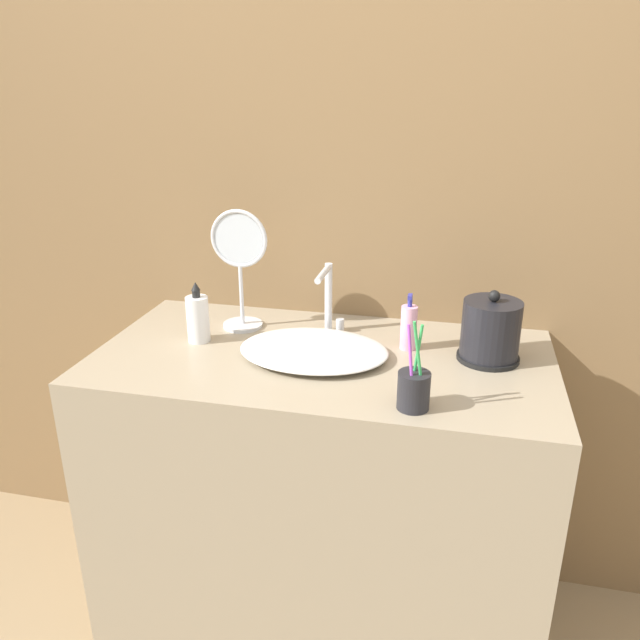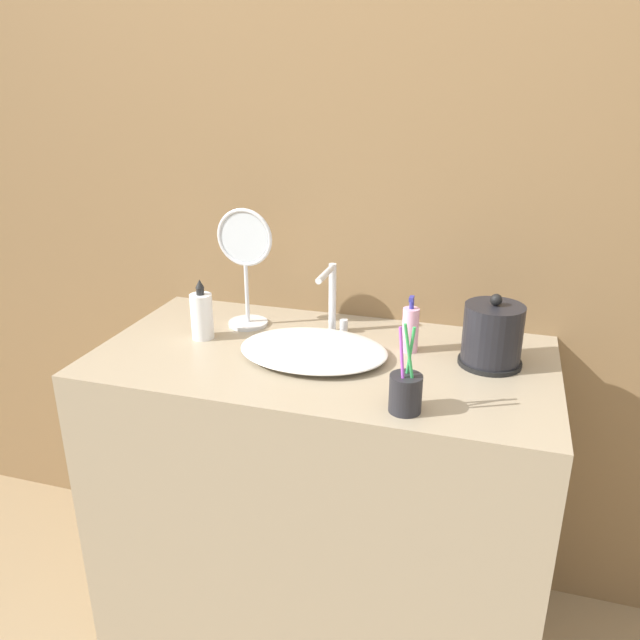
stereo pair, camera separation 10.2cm
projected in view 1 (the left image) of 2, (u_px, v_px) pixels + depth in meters
wall_back at (348, 189)px, 1.84m from camera, size 6.00×0.04×2.60m
vanity_counter at (322, 496)px, 1.84m from camera, size 1.22×0.63×0.91m
sink_basin at (314, 350)px, 1.66m from camera, size 0.40×0.30×0.04m
faucet at (329, 295)px, 1.77m from camera, size 0.06×0.15×0.21m
electric_kettle at (490, 333)px, 1.62m from camera, size 0.16×0.16×0.19m
toothbrush_cup at (414, 389)px, 1.39m from camera, size 0.07×0.07×0.22m
lotion_bottle at (409, 327)px, 1.69m from camera, size 0.04×0.04×0.16m
shampoo_bottle at (198, 318)px, 1.74m from camera, size 0.06×0.06×0.17m
vanity_mirror at (240, 262)px, 1.80m from camera, size 0.17×0.12×0.35m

